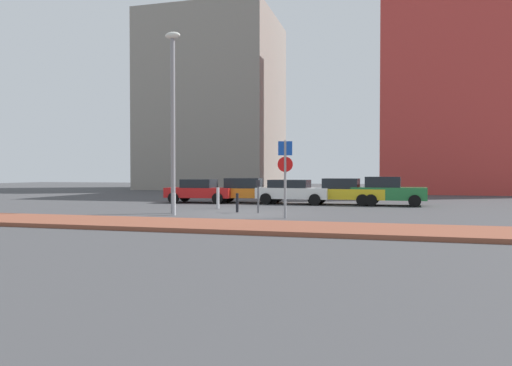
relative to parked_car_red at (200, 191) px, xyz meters
name	(u,v)px	position (x,y,z in m)	size (l,w,h in m)	color
ground_plane	(243,213)	(4.64, -6.49, -0.73)	(120.00, 120.00, 0.00)	#424244
sidewalk_brick	(195,225)	(4.64, -12.05, -0.66)	(40.00, 3.09, 0.14)	brown
parked_car_red	(200,191)	(0.00, 0.00, 0.00)	(4.07, 2.17, 1.41)	red
parked_car_orange	(248,190)	(2.82, 0.63, 0.03)	(4.55, 2.31, 1.48)	orange
parked_car_white	(292,191)	(5.59, 0.21, 0.01)	(4.21, 2.06, 1.40)	white
parked_car_yellow	(343,191)	(8.44, 0.48, 0.02)	(4.67, 2.16, 1.48)	gold
parked_car_green	(387,191)	(10.85, 0.39, 0.07)	(4.04, 2.22, 1.58)	#237238
parking_sign_post	(285,169)	(6.92, -8.35, 1.19)	(0.60, 0.14, 3.05)	gray
parking_meter	(258,192)	(5.25, -6.21, 0.21)	(0.18, 0.14, 1.47)	#4C4C51
street_lamp	(173,109)	(1.68, -7.36, 3.88)	(0.70, 0.36, 7.96)	gray
traffic_bollard_near	(237,203)	(4.23, -6.07, -0.30)	(0.13, 0.13, 0.86)	black
traffic_bollard_mid	(218,198)	(2.65, -4.24, -0.20)	(0.15, 0.15, 1.06)	#B7B7BC
traffic_bollard_far	(174,204)	(2.12, -8.22, -0.26)	(0.14, 0.14, 0.94)	#B7B7BC
building_colorful_midrise	(469,55)	(18.08, 20.24, 11.78)	(15.55, 12.37, 25.02)	#BF3833
building_under_construction	(214,105)	(-8.10, 24.50, 8.89)	(14.09, 12.80, 19.24)	gray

